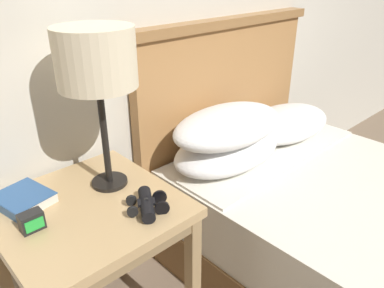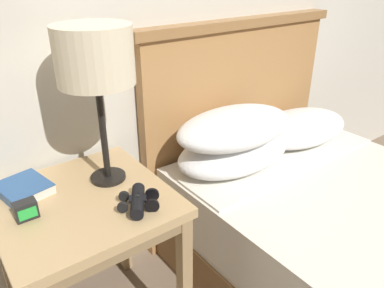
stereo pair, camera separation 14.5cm
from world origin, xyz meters
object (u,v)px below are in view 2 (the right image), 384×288
nightstand (84,219)px  bed (368,250)px  table_lamp (95,59)px  alarm_clock (26,210)px  binoculars_pair (138,201)px  book_on_nightstand (23,189)px

nightstand → bed: 1.16m
nightstand → bed: bearing=-30.0°
table_lamp → alarm_clock: 0.53m
bed → binoculars_pair: bed is taller
bed → table_lamp: 1.33m
nightstand → table_lamp: 0.56m
nightstand → binoculars_pair: binoculars_pair is taller
bed → book_on_nightstand: bed is taller
table_lamp → bed: bearing=-36.7°
bed → book_on_nightstand: size_ratio=9.59×
nightstand → binoculars_pair: 0.24m
nightstand → binoculars_pair: bearing=-49.6°
bed → book_on_nightstand: 1.39m
nightstand → binoculars_pair: size_ratio=4.15×
nightstand → alarm_clock: (-0.18, -0.00, 0.12)m
table_lamp → book_on_nightstand: 0.53m
bed → alarm_clock: bed is taller
bed → table_lamp: table_lamp is taller
alarm_clock → nightstand: bearing=0.8°
table_lamp → alarm_clock: size_ratio=8.05×
book_on_nightstand → alarm_clock: bearing=-101.1°
nightstand → book_on_nightstand: size_ratio=3.26×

